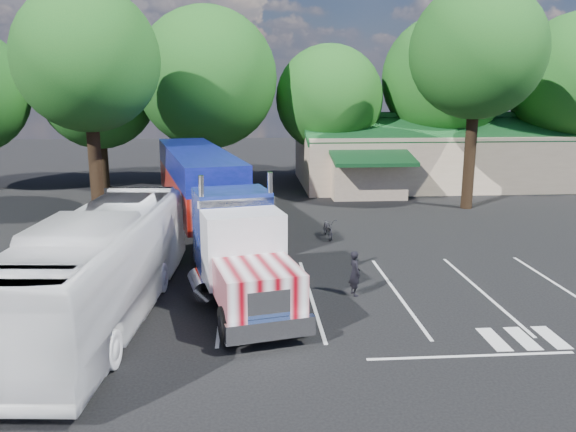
{
  "coord_description": "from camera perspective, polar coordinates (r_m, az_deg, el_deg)",
  "views": [
    {
      "loc": [
        -2.24,
        -25.14,
        7.41
      ],
      "look_at": [
        -0.51,
        -1.64,
        2.0
      ],
      "focal_mm": 35.0,
      "sensor_mm": 36.0,
      "label": 1
    }
  ],
  "objects": [
    {
      "name": "ground",
      "position": [
        26.31,
        0.85,
        -3.43
      ],
      "size": [
        120.0,
        120.0,
        0.0
      ],
      "primitive_type": "plane",
      "color": "black",
      "rests_on": "ground"
    },
    {
      "name": "event_hall",
      "position": [
        46.12,
        16.18,
        5.95
      ],
      "size": [
        24.2,
        14.12,
        5.55
      ],
      "color": "beige",
      "rests_on": "ground"
    },
    {
      "name": "tree_row_b",
      "position": [
        44.27,
        -18.7,
        11.91
      ],
      "size": [
        8.4,
        8.4,
        11.35
      ],
      "color": "black",
      "rests_on": "ground"
    },
    {
      "name": "tree_row_c",
      "position": [
        41.44,
        -8.27,
        13.67
      ],
      "size": [
        10.0,
        10.0,
        13.05
      ],
      "color": "black",
      "rests_on": "ground"
    },
    {
      "name": "tree_row_d",
      "position": [
        43.1,
        4.2,
        11.8
      ],
      "size": [
        8.0,
        8.0,
        10.6
      ],
      "color": "black",
      "rests_on": "ground"
    },
    {
      "name": "tree_row_e",
      "position": [
        45.76,
        15.67,
        13.31
      ],
      "size": [
        9.6,
        9.6,
        12.9
      ],
      "color": "black",
      "rests_on": "ground"
    },
    {
      "name": "tree_near_left",
      "position": [
        32.25,
        -19.72,
        14.69
      ],
      "size": [
        7.6,
        7.6,
        12.65
      ],
      "color": "black",
      "rests_on": "ground"
    },
    {
      "name": "tree_near_right",
      "position": [
        36.4,
        18.68,
        15.51
      ],
      "size": [
        8.0,
        8.0,
        13.5
      ],
      "color": "black",
      "rests_on": "ground"
    },
    {
      "name": "semi_truck",
      "position": [
        26.77,
        -8.36,
        2.34
      ],
      "size": [
        7.3,
        21.61,
        4.52
      ],
      "rotation": [
        0.0,
        0.0,
        0.22
      ],
      "color": "black",
      "rests_on": "ground"
    },
    {
      "name": "woman",
      "position": [
        20.6,
        6.79,
        -5.78
      ],
      "size": [
        0.53,
        0.69,
        1.67
      ],
      "primitive_type": "imported",
      "rotation": [
        0.0,
        0.0,
        1.81
      ],
      "color": "black",
      "rests_on": "ground"
    },
    {
      "name": "bicycle",
      "position": [
        28.36,
        4.11,
        -1.19
      ],
      "size": [
        0.78,
        1.97,
        1.02
      ],
      "primitive_type": "imported",
      "rotation": [
        0.0,
        0.0,
        0.06
      ],
      "color": "black",
      "rests_on": "ground"
    },
    {
      "name": "tour_bus",
      "position": [
        19.11,
        -18.5,
        -4.9
      ],
      "size": [
        4.02,
        12.98,
        3.56
      ],
      "primitive_type": "imported",
      "rotation": [
        0.0,
        0.0,
        -0.08
      ],
      "color": "white",
      "rests_on": "ground"
    },
    {
      "name": "silver_sedan",
      "position": [
        42.2,
        15.6,
        3.24
      ],
      "size": [
        4.14,
        2.06,
        1.31
      ],
      "primitive_type": "imported",
      "rotation": [
        0.0,
        0.0,
        1.75
      ],
      "color": "#B1B2B9",
      "rests_on": "ground"
    }
  ]
}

